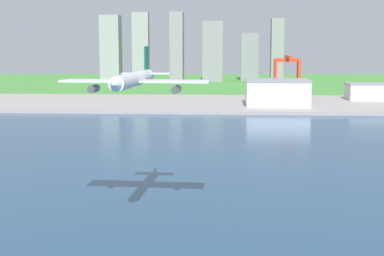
# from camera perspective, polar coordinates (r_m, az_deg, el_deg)

# --- Properties ---
(ground_plane) EXTENTS (2400.00, 2400.00, 0.00)m
(ground_plane) POSITION_cam_1_polar(r_m,az_deg,el_deg) (294.12, 2.39, -1.48)
(ground_plane) COLOR #478F3B
(water_bay) EXTENTS (840.00, 360.00, 0.15)m
(water_bay) POSITION_cam_1_polar(r_m,az_deg,el_deg) (235.17, 2.05, -3.89)
(water_bay) COLOR navy
(water_bay) RESTS_ON ground
(industrial_pier) EXTENTS (840.00, 140.00, 2.50)m
(industrial_pier) POSITION_cam_1_polar(r_m,az_deg,el_deg) (482.37, 2.93, 2.41)
(industrial_pier) COLOR #9C9592
(industrial_pier) RESTS_ON ground
(airplane_landing) EXTENTS (41.39, 44.00, 12.60)m
(airplane_landing) POSITION_cam_1_polar(r_m,az_deg,el_deg) (159.45, -5.69, 4.69)
(airplane_landing) COLOR silver
(port_crane_red) EXTENTS (22.61, 44.10, 37.68)m
(port_crane_red) POSITION_cam_1_polar(r_m,az_deg,el_deg) (514.06, 9.26, 5.83)
(port_crane_red) COLOR red
(port_crane_red) RESTS_ON industrial_pier
(warehouse_main) EXTENTS (48.56, 42.58, 20.10)m
(warehouse_main) POSITION_cam_1_polar(r_m,az_deg,el_deg) (459.08, 8.27, 3.46)
(warehouse_main) COLOR silver
(warehouse_main) RESTS_ON industrial_pier
(warehouse_annex) EXTENTS (42.56, 29.29, 14.14)m
(warehouse_annex) POSITION_cam_1_polar(r_m,az_deg,el_deg) (523.63, 17.13, 3.42)
(warehouse_annex) COLOR silver
(warehouse_annex) RESTS_ON industrial_pier
(distant_skyline) EXTENTS (251.22, 69.54, 94.28)m
(distant_skyline) POSITION_cam_1_polar(r_m,az_deg,el_deg) (815.03, -0.97, 7.65)
(distant_skyline) COLOR #96979D
(distant_skyline) RESTS_ON ground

